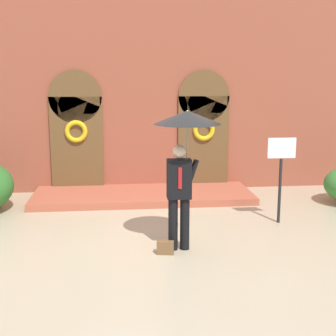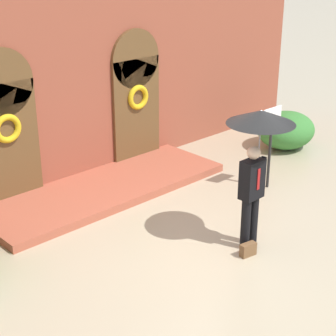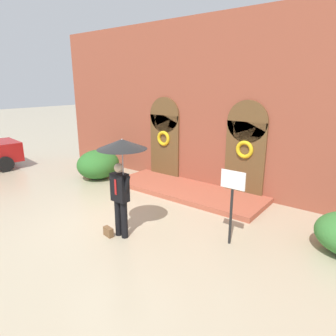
# 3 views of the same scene
# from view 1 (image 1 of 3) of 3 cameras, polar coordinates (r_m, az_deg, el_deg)

# --- Properties ---
(ground_plane) EXTENTS (80.00, 80.00, 0.00)m
(ground_plane) POSITION_cam_1_polar(r_m,az_deg,el_deg) (8.37, -2.01, -9.17)
(ground_plane) COLOR tan
(building_facade) EXTENTS (14.00, 2.30, 5.60)m
(building_facade) POSITION_cam_1_polar(r_m,az_deg,el_deg) (11.99, -3.46, 10.09)
(building_facade) COLOR brown
(building_facade) RESTS_ON ground
(person_with_umbrella) EXTENTS (1.10, 1.10, 2.36)m
(person_with_umbrella) POSITION_cam_1_polar(r_m,az_deg,el_deg) (7.65, 2.12, 3.67)
(person_with_umbrella) COLOR black
(person_with_umbrella) RESTS_ON ground
(handbag) EXTENTS (0.30, 0.17, 0.22)m
(handbag) POSITION_cam_1_polar(r_m,az_deg,el_deg) (7.87, -0.33, -9.69)
(handbag) COLOR brown
(handbag) RESTS_ON ground
(sign_post) EXTENTS (0.56, 0.06, 1.72)m
(sign_post) POSITION_cam_1_polar(r_m,az_deg,el_deg) (9.48, 13.60, 0.25)
(sign_post) COLOR black
(sign_post) RESTS_ON ground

